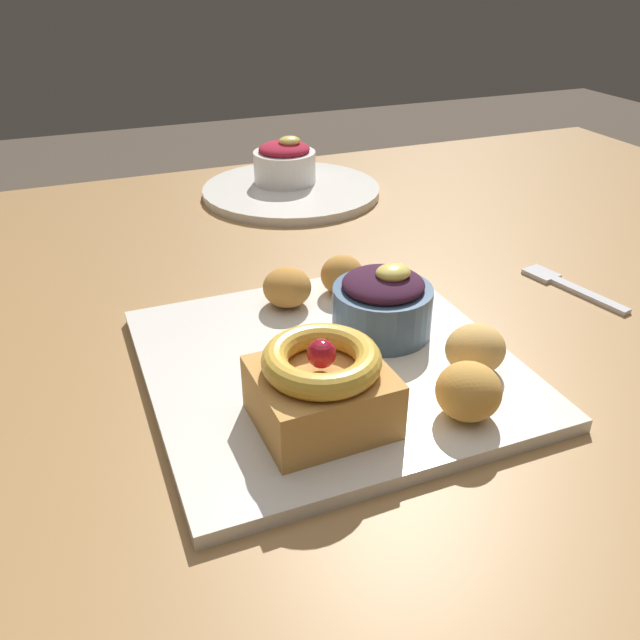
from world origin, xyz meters
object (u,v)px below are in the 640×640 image
object	(u,v)px
fritter_extra	(287,287)
fritter_middle	(342,275)
cake_slice	(321,386)
fritter_front	(475,349)
back_ramekin	(285,162)
fork	(567,286)
front_plate	(329,365)
berry_ramekin	(382,304)
fritter_back	(468,391)
back_plate	(291,191)

from	to	relation	value
fritter_extra	fritter_middle	bearing A→B (deg)	3.85
cake_slice	fritter_middle	bearing A→B (deg)	62.25
fritter_front	back_ramekin	bearing A→B (deg)	87.71
fork	fritter_middle	bearing A→B (deg)	63.99
fritter_middle	fork	xyz separation A→B (m)	(0.24, -0.06, -0.03)
fritter_front	fork	size ratio (longest dim) A/B	0.40
fritter_extra	fritter_front	bearing A→B (deg)	-57.87
front_plate	fork	world-z (taller)	front_plate
berry_ramekin	fritter_back	bearing A→B (deg)	-88.42
front_plate	fritter_front	bearing A→B (deg)	-29.84
fritter_front	fritter_extra	bearing A→B (deg)	122.13
berry_ramekin	front_plate	bearing A→B (deg)	-158.48
berry_ramekin	back_ramekin	size ratio (longest dim) A/B	0.98
fritter_middle	back_ramekin	size ratio (longest dim) A/B	0.48
fritter_front	fritter_middle	bearing A→B (deg)	104.61
back_ramekin	fritter_back	bearing A→B (deg)	-95.93
fork	fritter_extra	bearing A→B (deg)	67.48
fritter_front	back_plate	xyz separation A→B (m)	(0.02, 0.51, -0.03)
cake_slice	fritter_back	bearing A→B (deg)	-17.88
fritter_front	fritter_extra	world-z (taller)	fritter_front
fritter_middle	fritter_back	distance (m)	0.22
fritter_middle	fork	size ratio (longest dim) A/B	0.34
fritter_middle	fritter_extra	world-z (taller)	fritter_middle
front_plate	back_ramekin	world-z (taller)	back_ramekin
cake_slice	front_plate	bearing A→B (deg)	63.70
fritter_back	cake_slice	bearing A→B (deg)	162.12
front_plate	fritter_extra	world-z (taller)	fritter_extra
fritter_middle	fork	bearing A→B (deg)	-13.97
fritter_back	back_plate	distance (m)	0.56
front_plate	fritter_front	distance (m)	0.12
fritter_middle	fork	world-z (taller)	fritter_middle
front_plate	fritter_middle	size ratio (longest dim) A/B	6.93
front_plate	cake_slice	world-z (taller)	cake_slice
fritter_front	fritter_back	distance (m)	0.06
fork	berry_ramekin	bearing A→B (deg)	84.42
front_plate	back_plate	size ratio (longest dim) A/B	1.17
back_ramekin	fork	distance (m)	0.46
front_plate	fritter_back	distance (m)	0.13
berry_ramekin	fork	size ratio (longest dim) A/B	0.71
cake_slice	fork	bearing A→B (deg)	20.81
cake_slice	fork	xyz separation A→B (m)	(0.34, 0.13, -0.04)
berry_ramekin	fork	xyz separation A→B (m)	(0.24, 0.03, -0.04)
cake_slice	fritter_middle	xyz separation A→B (m)	(0.10, 0.19, -0.01)
cake_slice	back_ramekin	xyz separation A→B (m)	(0.16, 0.55, -0.00)
fork	fritter_front	bearing A→B (deg)	107.92
cake_slice	berry_ramekin	world-z (taller)	cake_slice
fritter_front	fork	world-z (taller)	fritter_front
fritter_back	back_ramekin	bearing A→B (deg)	84.07
back_plate	back_ramekin	size ratio (longest dim) A/B	2.83
front_plate	cake_slice	bearing A→B (deg)	-116.30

